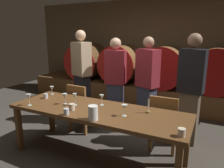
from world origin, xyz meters
TOP-DOWN VIEW (x-y plane):
  - ground_plane at (0.00, 0.00)m, footprint 9.12×9.12m
  - back_wall at (0.00, 3.00)m, footprint 7.02×0.24m
  - barrel_shelf at (0.00, 2.45)m, footprint 6.32×0.90m
  - wine_barrel_far_left at (-1.62, 2.45)m, footprint 0.97×0.93m
  - wine_barrel_center_left at (-0.57, 2.45)m, footprint 0.97×0.93m
  - wine_barrel_center_right at (0.55, 2.45)m, footprint 0.97×0.93m
  - wine_barrel_far_right at (1.63, 2.45)m, footprint 0.97×0.93m
  - dining_table at (0.22, -0.18)m, footprint 2.50×0.82m
  - chair_left at (-0.48, 0.43)m, footprint 0.43×0.43m
  - chair_right at (1.02, 0.43)m, footprint 0.41×0.41m
  - guest_far_left at (-0.74, 0.88)m, footprint 0.44×0.37m
  - guest_center_left at (-0.07, 1.02)m, footprint 0.42×0.32m
  - guest_center_right at (0.55, 1.04)m, footprint 0.44×0.37m
  - guest_far_right at (1.31, 0.86)m, footprint 0.41×0.29m
  - candle_center at (0.89, 0.00)m, footprint 0.05×0.05m
  - pitcher at (0.37, -0.52)m, footprint 0.12×0.12m
  - wine_glass_far_left at (-0.84, 0.11)m, footprint 0.07×0.07m
  - wine_glass_left at (-0.74, -0.48)m, footprint 0.07×0.07m
  - wine_glass_center_left at (-0.31, -0.20)m, footprint 0.07×0.07m
  - wine_glass_center_right at (-0.15, -0.18)m, footprint 0.06×0.06m
  - wine_glass_right at (0.20, 0.00)m, footprint 0.06×0.06m
  - wine_glass_far_right at (0.66, -0.23)m, footprint 0.07×0.07m
  - cup_far_left at (-0.77, -0.11)m, footprint 0.07×0.07m
  - cup_center_left at (-0.06, -0.37)m, footprint 0.08×0.08m
  - cup_center_right at (-0.02, -0.53)m, footprint 0.07×0.07m
  - cup_far_right at (1.38, -0.47)m, footprint 0.08×0.08m

SIDE VIEW (x-z plane):
  - ground_plane at x=0.00m, z-range 0.00..0.00m
  - barrel_shelf at x=0.00m, z-range 0.00..0.51m
  - chair_left at x=-0.48m, z-range 0.05..0.93m
  - chair_right at x=1.02m, z-range 0.05..0.93m
  - dining_table at x=0.22m, z-range 0.30..1.04m
  - cup_far_left at x=-0.77m, z-range 0.74..0.81m
  - cup_center_right at x=-0.02m, z-range 0.74..0.82m
  - cup_far_right at x=1.38m, z-range 0.74..0.82m
  - cup_center_left at x=-0.06m, z-range 0.74..0.83m
  - candle_center at x=0.89m, z-range 0.69..0.90m
  - pitcher at x=0.37m, z-range 0.74..0.92m
  - wine_glass_far_left at x=-0.84m, z-range 0.77..0.91m
  - wine_glass_far_right at x=0.66m, z-range 0.78..0.93m
  - wine_glass_right at x=0.20m, z-range 0.77..0.93m
  - wine_glass_center_left at x=-0.31m, z-range 0.77..0.93m
  - guest_center_left at x=-0.07m, z-range 0.02..1.70m
  - wine_glass_left at x=-0.74m, z-range 0.78..0.95m
  - wine_glass_center_right at x=-0.15m, z-range 0.78..0.95m
  - guest_center_right at x=0.55m, z-range 0.02..1.72m
  - guest_far_right at x=1.31m, z-range 0.03..1.79m
  - guest_far_left at x=-0.74m, z-range 0.03..1.85m
  - wine_barrel_far_left at x=-1.62m, z-range 0.50..1.47m
  - wine_barrel_center_left at x=-0.57m, z-range 0.50..1.47m
  - wine_barrel_center_right at x=0.55m, z-range 0.50..1.47m
  - wine_barrel_far_right at x=1.63m, z-range 0.50..1.47m
  - back_wall at x=0.00m, z-range 0.00..2.62m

